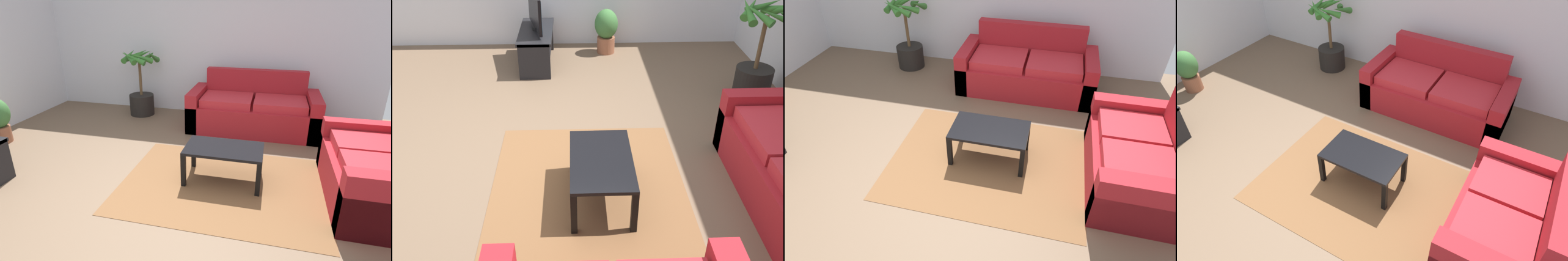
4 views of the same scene
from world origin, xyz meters
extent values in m
plane|color=brown|center=(0.00, 0.00, 0.00)|extent=(6.60, 6.60, 0.00)
cube|color=maroon|center=(0.91, 2.25, 0.21)|extent=(1.97, 0.90, 0.42)
cube|color=maroon|center=(0.91, 2.62, 0.66)|extent=(1.61, 0.16, 0.48)
cube|color=maroon|center=(0.01, 2.25, 0.31)|extent=(0.18, 0.90, 0.62)
cube|color=maroon|center=(1.81, 2.25, 0.31)|extent=(0.18, 0.90, 0.62)
cube|color=#B8272F|center=(0.51, 2.20, 0.48)|extent=(0.77, 0.66, 0.12)
cube|color=#B8272F|center=(1.31, 2.20, 0.48)|extent=(0.77, 0.66, 0.12)
cube|color=maroon|center=(2.25, 0.60, 0.21)|extent=(0.90, 1.46, 0.42)
cube|color=maroon|center=(2.25, -0.05, 0.31)|extent=(0.90, 0.18, 0.62)
cube|color=maroon|center=(2.25, 1.24, 0.31)|extent=(0.90, 0.18, 0.62)
cube|color=#B8272F|center=(2.20, 0.32, 0.48)|extent=(0.66, 0.51, 0.12)
cube|color=#B8272F|center=(2.20, 0.87, 0.48)|extent=(0.66, 0.51, 0.12)
cube|color=black|center=(0.71, 0.61, 0.39)|extent=(0.85, 0.51, 0.03)
cube|color=black|center=(0.31, 0.38, 0.19)|extent=(0.05, 0.05, 0.38)
cube|color=black|center=(1.11, 0.38, 0.19)|extent=(0.05, 0.05, 0.38)
cube|color=black|center=(0.31, 0.83, 0.19)|extent=(0.05, 0.05, 0.38)
cube|color=black|center=(1.11, 0.83, 0.19)|extent=(0.05, 0.05, 0.38)
cube|color=brown|center=(0.71, 0.51, 0.00)|extent=(2.20, 1.70, 0.01)
cylinder|color=black|center=(-1.10, 2.55, 0.18)|extent=(0.44, 0.44, 0.37)
cylinder|color=brown|center=(-1.10, 2.55, 0.68)|extent=(0.05, 0.05, 0.63)
cone|color=#33742B|center=(-0.85, 2.57, 1.05)|extent=(0.14, 0.52, 0.28)
cone|color=#33742B|center=(-0.94, 2.68, 1.05)|extent=(0.34, 0.38, 0.24)
cone|color=#33742B|center=(-1.13, 2.73, 1.05)|extent=(0.39, 0.17, 0.23)
cone|color=#33742B|center=(-1.21, 2.71, 1.05)|extent=(0.39, 0.32, 0.24)
cone|color=#33742B|center=(-1.30, 2.57, 1.05)|extent=(0.14, 0.41, 0.24)
cone|color=#33742B|center=(-1.22, 2.40, 1.05)|extent=(0.38, 0.32, 0.23)
cone|color=#33742B|center=(-1.11, 2.33, 1.05)|extent=(0.44, 0.11, 0.25)
cone|color=#33742B|center=(-0.98, 2.40, 1.05)|extent=(0.37, 0.32, 0.23)
camera|label=1|loc=(1.16, -2.47, 1.86)|focal=28.48mm
camera|label=2|loc=(3.52, 0.40, 2.43)|focal=39.38mm
camera|label=3|loc=(1.28, -2.15, 2.58)|focal=29.70mm
camera|label=4|loc=(2.14, -1.63, 3.01)|focal=31.40mm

